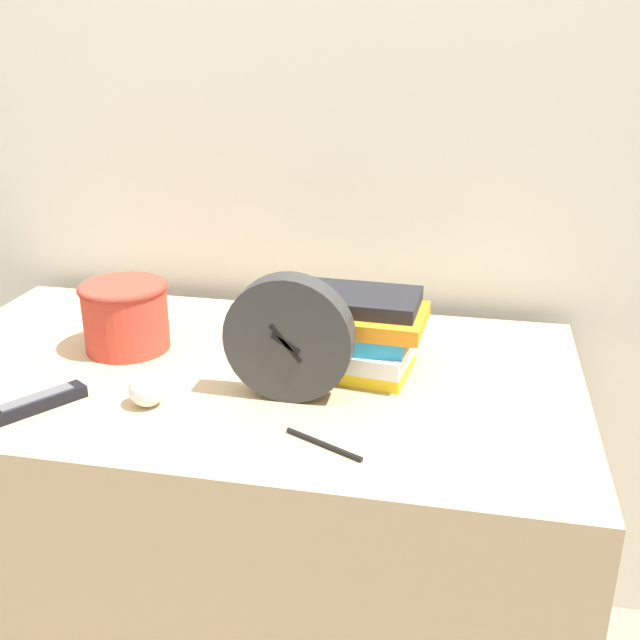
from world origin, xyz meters
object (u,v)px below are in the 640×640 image
object	(u,v)px
desk_clock	(289,339)
basket	(125,314)
book_stack	(352,332)
tv_remote	(37,403)
pen	(324,444)
crumpled_paper_ball	(147,389)

from	to	relation	value
desk_clock	basket	size ratio (longest dim) A/B	1.27
book_stack	tv_remote	size ratio (longest dim) A/B	1.69
basket	pen	bearing A→B (deg)	-32.34
tv_remote	crumpled_paper_ball	distance (m)	0.18
desk_clock	pen	world-z (taller)	desk_clock
desk_clock	pen	distance (m)	0.20
book_stack	basket	xyz separation A→B (m)	(-0.44, 0.00, -0.00)
basket	crumpled_paper_ball	world-z (taller)	basket
basket	tv_remote	world-z (taller)	basket
book_stack	crumpled_paper_ball	size ratio (longest dim) A/B	4.34
basket	tv_remote	bearing A→B (deg)	-98.27
crumpled_paper_ball	pen	bearing A→B (deg)	-12.59
book_stack	pen	bearing A→B (deg)	-89.00
basket	crumpled_paper_ball	distance (m)	0.25
tv_remote	pen	size ratio (longest dim) A/B	1.21
basket	pen	xyz separation A→B (m)	(0.44, -0.28, -0.07)
desk_clock	pen	xyz separation A→B (m)	(0.09, -0.14, -0.10)
book_stack	tv_remote	world-z (taller)	book_stack
desk_clock	tv_remote	bearing A→B (deg)	-162.46
pen	desk_clock	bearing A→B (deg)	121.29
book_stack	pen	distance (m)	0.28
book_stack	crumpled_paper_ball	distance (m)	0.37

